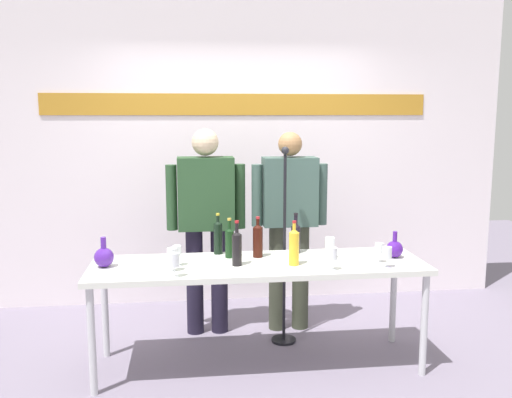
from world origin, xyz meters
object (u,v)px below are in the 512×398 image
object	(u,v)px
wine_glass_right_3	(387,253)
wine_glass_left_2	(177,251)
wine_glass_right_2	(333,254)
decanter_blue_right	(394,249)
wine_glass_left_0	(172,255)
wine_bottle_4	(237,247)
wine_glass_left_1	(175,260)
wine_bottle_0	(218,236)
presenter_right	(289,217)
wine_glass_right_0	(330,244)
microphone_stand	(284,278)
decanter_blue_left	(104,257)
wine_glass_right_1	(379,249)
wine_bottle_1	(294,246)
wine_bottle_5	(230,241)
wine_bottle_2	(296,237)
display_table	(259,271)
wine_bottle_3	(258,240)
presenter_left	(206,217)

from	to	relation	value
wine_glass_right_3	wine_glass_left_2	bearing A→B (deg)	171.27
wine_glass_right_2	decanter_blue_right	bearing A→B (deg)	26.31
wine_glass_left_0	wine_bottle_4	bearing A→B (deg)	11.32
wine_glass_left_1	wine_glass_left_2	distance (m)	0.27
wine_glass_right_2	wine_bottle_0	bearing A→B (deg)	144.41
presenter_right	wine_glass_right_0	distance (m)	0.66
decanter_blue_right	microphone_stand	distance (m)	0.90
wine_bottle_0	wine_glass_left_0	xyz separation A→B (m)	(-0.33, -0.43, -0.02)
wine_glass_right_2	decanter_blue_left	bearing A→B (deg)	170.23
decanter_blue_right	wine_glass_right_1	bearing A→B (deg)	-143.03
wine_bottle_1	wine_glass_right_2	size ratio (longest dim) A/B	2.02
wine_bottle_5	microphone_stand	bearing A→B (deg)	26.93
microphone_stand	wine_glass_left_1	bearing A→B (deg)	-141.22
wine_bottle_2	wine_glass_left_2	size ratio (longest dim) A/B	2.13
decanter_blue_left	wine_glass_right_2	xyz separation A→B (m)	(1.55, -0.27, 0.04)
presenter_right	wine_bottle_4	size ratio (longest dim) A/B	5.26
display_table	presenter_right	size ratio (longest dim) A/B	1.41
wine_bottle_1	wine_glass_left_1	distance (m)	0.85
presenter_right	wine_bottle_2	world-z (taller)	presenter_right
decanter_blue_right	wine_bottle_4	xyz separation A→B (m)	(-1.18, -0.07, 0.07)
wine_bottle_0	microphone_stand	bearing A→B (deg)	11.77
decanter_blue_left	wine_bottle_4	xyz separation A→B (m)	(0.92, -0.07, 0.06)
wine_bottle_3	wine_glass_right_0	world-z (taller)	wine_bottle_3
wine_bottle_5	wine_glass_right_3	world-z (taller)	wine_bottle_5
wine_glass_right_3	wine_glass_left_0	bearing A→B (deg)	176.47
wine_bottle_3	wine_glass_right_2	xyz separation A→B (m)	(0.46, -0.40, -0.02)
wine_bottle_2	wine_bottle_5	xyz separation A→B (m)	(-0.51, -0.07, -0.01)
presenter_left	presenter_right	size ratio (longest dim) A/B	1.02
wine_bottle_3	wine_glass_left_2	world-z (taller)	wine_bottle_3
wine_glass_right_0	presenter_right	bearing A→B (deg)	106.79
wine_bottle_1	decanter_blue_right	bearing A→B (deg)	8.22
wine_bottle_1	wine_glass_right_3	bearing A→B (deg)	-12.68
decanter_blue_left	wine_bottle_5	distance (m)	0.90
wine_glass_right_2	wine_glass_right_3	world-z (taller)	wine_glass_right_2
wine_bottle_5	wine_glass_left_1	world-z (taller)	wine_bottle_5
presenter_right	wine_glass_left_0	xyz separation A→B (m)	(-0.95, -0.82, -0.08)
display_table	decanter_blue_right	bearing A→B (deg)	1.33
wine_bottle_0	wine_glass_right_2	bearing A→B (deg)	-35.59
wine_bottle_4	microphone_stand	world-z (taller)	microphone_stand
decanter_blue_right	wine_bottle_1	world-z (taller)	wine_bottle_1
wine_bottle_3	wine_glass_right_2	bearing A→B (deg)	-41.29
wine_bottle_3	wine_bottle_0	bearing A→B (deg)	155.53
wine_glass_left_1	wine_bottle_4	bearing A→B (deg)	27.90
presenter_left	wine_bottle_5	world-z (taller)	presenter_left
presenter_right	wine_bottle_0	size ratio (longest dim) A/B	5.38
wine_bottle_1	presenter_left	bearing A→B (deg)	127.33
wine_glass_left_2	microphone_stand	size ratio (longest dim) A/B	0.09
display_table	wine_glass_left_2	world-z (taller)	wine_glass_left_2
presenter_right	wine_glass_right_3	world-z (taller)	presenter_right
wine_bottle_2	microphone_stand	world-z (taller)	microphone_stand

